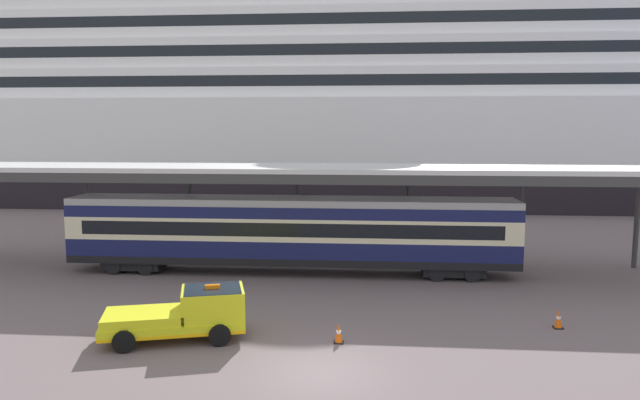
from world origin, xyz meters
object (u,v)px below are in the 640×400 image
train_carriage (291,231)px  traffic_cone_mid (558,319)px  service_truck (188,313)px  traffic_cone_near (339,333)px  cruise_ship (346,106)px

train_carriage → traffic_cone_mid: (11.68, -7.87, -1.94)m
traffic_cone_mid → service_truck: bearing=-170.8°
service_truck → traffic_cone_near: service_truck is taller
traffic_cone_near → traffic_cone_mid: bearing=15.0°
train_carriage → traffic_cone_mid: train_carriage is taller
cruise_ship → service_truck: size_ratio=28.26×
cruise_ship → train_carriage: bearing=-92.3°
cruise_ship → traffic_cone_near: size_ratio=219.25×
service_truck → traffic_cone_near: (5.66, 0.02, -0.64)m
cruise_ship → traffic_cone_mid: bearing=-77.0°
traffic_cone_near → traffic_cone_mid: (8.56, 2.30, 0.02)m
traffic_cone_mid → cruise_ship: bearing=103.0°
cruise_ship → traffic_cone_near: 47.65m
train_carriage → traffic_cone_near: size_ratio=33.39×
service_truck → train_carriage: bearing=76.0°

